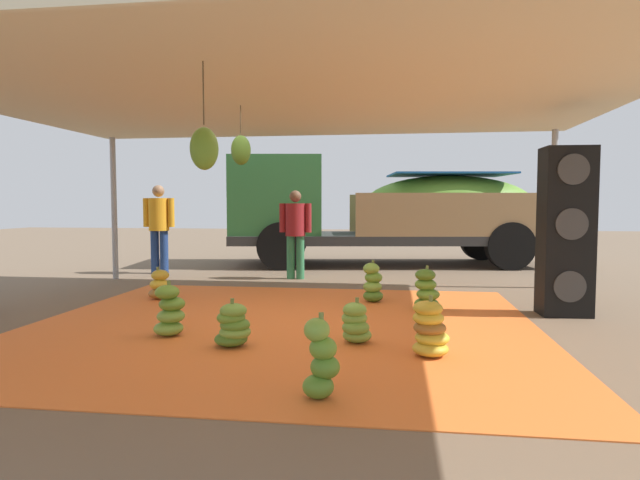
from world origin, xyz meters
TOP-DOWN VIEW (x-y plane):
  - ground_plane at (0.00, 3.00)m, footprint 40.00×40.00m
  - tarp_orange at (0.00, 0.00)m, footprint 5.68×5.31m
  - tent_canopy at (-0.01, -0.09)m, footprint 8.00×7.00m
  - banana_bunch_0 at (0.88, -0.67)m, footprint 0.40×0.42m
  - banana_bunch_1 at (1.67, 1.11)m, footprint 0.41×0.42m
  - banana_bunch_2 at (-2.08, 1.39)m, footprint 0.43×0.43m
  - banana_bunch_4 at (-1.05, -0.63)m, footprint 0.43×0.43m
  - banana_bunch_5 at (0.75, -2.20)m, footprint 0.33×0.31m
  - banana_bunch_6 at (0.96, 1.59)m, footprint 0.37×0.37m
  - banana_bunch_7 at (1.58, -1.01)m, footprint 0.46×0.48m
  - banana_bunch_8 at (-0.27, -0.96)m, footprint 0.41×0.41m
  - cargo_truck_main at (0.99, 6.34)m, footprint 7.24×3.17m
  - worker_0 at (-3.34, 4.15)m, footprint 0.64×0.39m
  - worker_1 at (-0.54, 3.77)m, footprint 0.59×0.36m
  - speaker_stack at (3.33, 1.06)m, footprint 0.60×0.47m

SIDE VIEW (x-z plane):
  - ground_plane at x=0.00m, z-range 0.00..0.00m
  - tarp_orange at x=0.00m, z-range 0.00..0.01m
  - banana_bunch_0 at x=0.88m, z-range -0.03..0.42m
  - banana_bunch_2 at x=-2.08m, z-range -0.03..0.43m
  - banana_bunch_8 at x=-0.27m, z-range -0.03..0.44m
  - banana_bunch_7 at x=1.58m, z-range -0.03..0.51m
  - banana_bunch_4 at x=-1.05m, z-range -0.03..0.54m
  - banana_bunch_1 at x=1.67m, z-range -0.03..0.54m
  - banana_bunch_6 at x=0.96m, z-range -0.03..0.55m
  - banana_bunch_5 at x=0.75m, z-range -0.03..0.58m
  - worker_1 at x=-0.54m, z-range 0.14..1.75m
  - worker_0 at x=-3.34m, z-range 0.15..1.88m
  - speaker_stack at x=3.33m, z-range 0.00..2.06m
  - cargo_truck_main at x=0.99m, z-range 0.06..2.46m
  - tent_canopy at x=-0.01m, z-range 1.23..3.86m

